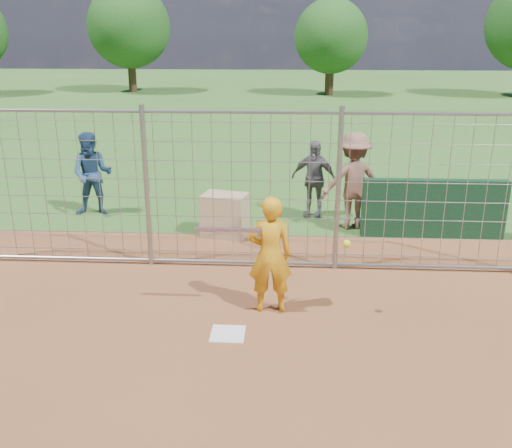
# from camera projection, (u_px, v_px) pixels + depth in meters

# --- Properties ---
(ground) EXTENTS (100.00, 100.00, 0.00)m
(ground) POSITION_uv_depth(u_px,v_px,m) (229.00, 327.00, 7.42)
(ground) COLOR #2D591E
(ground) RESTS_ON ground
(home_plate) EXTENTS (0.43, 0.43, 0.02)m
(home_plate) POSITION_uv_depth(u_px,v_px,m) (228.00, 334.00, 7.23)
(home_plate) COLOR silver
(home_plate) RESTS_ON ground
(dugout_wall) EXTENTS (2.60, 0.20, 1.10)m
(dugout_wall) POSITION_uv_depth(u_px,v_px,m) (433.00, 209.00, 10.45)
(dugout_wall) COLOR #11381E
(dugout_wall) RESTS_ON ground
(batter) EXTENTS (0.64, 0.45, 1.63)m
(batter) POSITION_uv_depth(u_px,v_px,m) (270.00, 255.00, 7.61)
(batter) COLOR orange
(batter) RESTS_ON ground
(bystander_a) EXTENTS (0.89, 0.72, 1.73)m
(bystander_a) POSITION_uv_depth(u_px,v_px,m) (92.00, 174.00, 11.65)
(bystander_a) COLOR navy
(bystander_a) RESTS_ON ground
(bystander_b) EXTENTS (1.01, 0.67, 1.59)m
(bystander_b) POSITION_uv_depth(u_px,v_px,m) (314.00, 179.00, 11.58)
(bystander_b) COLOR #5D5D62
(bystander_b) RESTS_ON ground
(bystander_c) EXTENTS (1.33, 0.94, 1.87)m
(bystander_c) POSITION_uv_depth(u_px,v_px,m) (353.00, 181.00, 10.86)
(bystander_c) COLOR brown
(bystander_c) RESTS_ON ground
(equipment_bin) EXTENTS (0.91, 0.72, 0.80)m
(equipment_bin) POSITION_uv_depth(u_px,v_px,m) (225.00, 215.00, 10.59)
(equipment_bin) COLOR tan
(equipment_bin) RESTS_ON ground
(equipment_in_play) EXTENTS (1.99, 0.18, 0.27)m
(equipment_in_play) POSITION_uv_depth(u_px,v_px,m) (258.00, 233.00, 7.27)
(equipment_in_play) COLOR silver
(equipment_in_play) RESTS_ON ground
(backstop_fence) EXTENTS (9.08, 0.08, 2.60)m
(backstop_fence) POSITION_uv_depth(u_px,v_px,m) (241.00, 192.00, 8.90)
(backstop_fence) COLOR gray
(backstop_fence) RESTS_ON ground
(tree_line) EXTENTS (44.66, 6.72, 6.48)m
(tree_line) POSITION_uv_depth(u_px,v_px,m) (333.00, 29.00, 32.61)
(tree_line) COLOR #3F2B19
(tree_line) RESTS_ON ground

